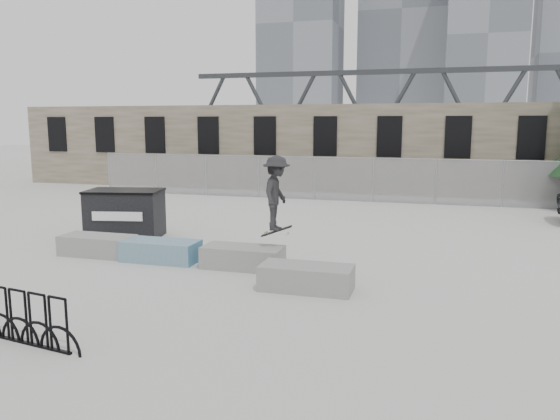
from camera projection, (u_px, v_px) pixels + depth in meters
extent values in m
plane|color=#BBBBB6|center=(206.00, 266.00, 13.83)|extent=(120.00, 120.00, 0.00)
cube|color=#675F4C|center=(330.00, 148.00, 28.88)|extent=(36.00, 2.50, 4.50)
cube|color=black|center=(57.00, 134.00, 31.97)|extent=(1.20, 0.12, 2.00)
cube|color=black|center=(105.00, 135.00, 31.09)|extent=(1.20, 0.12, 2.00)
cube|color=black|center=(155.00, 135.00, 30.21)|extent=(1.20, 0.12, 2.00)
cube|color=black|center=(208.00, 135.00, 29.33)|extent=(1.20, 0.12, 2.00)
cube|color=black|center=(265.00, 136.00, 28.45)|extent=(1.20, 0.12, 2.00)
cube|color=black|center=(325.00, 136.00, 27.57)|extent=(1.20, 0.12, 2.00)
cube|color=black|center=(389.00, 137.00, 26.69)|extent=(1.20, 0.12, 2.00)
cube|color=black|center=(458.00, 137.00, 25.81)|extent=(1.20, 0.12, 2.00)
cube|color=black|center=(531.00, 138.00, 24.93)|extent=(1.20, 0.12, 2.00)
cylinder|color=gray|center=(109.00, 172.00, 28.55)|extent=(0.06, 0.06, 2.00)
cylinder|color=gray|center=(156.00, 174.00, 27.79)|extent=(0.06, 0.06, 2.00)
cylinder|color=gray|center=(206.00, 175.00, 27.03)|extent=(0.06, 0.06, 2.00)
cylinder|color=gray|center=(258.00, 177.00, 26.28)|extent=(0.06, 0.06, 2.00)
cylinder|color=gray|center=(314.00, 178.00, 25.52)|extent=(0.06, 0.06, 2.00)
cylinder|color=gray|center=(373.00, 180.00, 24.76)|extent=(0.06, 0.06, 2.00)
cylinder|color=gray|center=(436.00, 182.00, 24.01)|extent=(0.06, 0.06, 2.00)
cylinder|color=gray|center=(503.00, 184.00, 23.25)|extent=(0.06, 0.06, 2.00)
cube|color=#99999E|center=(314.00, 178.00, 25.52)|extent=(22.00, 0.02, 2.00)
cylinder|color=gray|center=(314.00, 157.00, 25.36)|extent=(22.00, 0.04, 0.04)
cube|color=gray|center=(98.00, 245.00, 14.93)|extent=(2.00, 0.90, 0.55)
cube|color=#2D471E|center=(97.00, 238.00, 14.90)|extent=(1.76, 0.66, 0.10)
cube|color=teal|center=(161.00, 251.00, 14.29)|extent=(2.00, 0.90, 0.55)
cube|color=#2D471E|center=(161.00, 243.00, 14.25)|extent=(1.76, 0.66, 0.10)
cube|color=gray|center=(243.00, 257.00, 13.62)|extent=(2.00, 0.90, 0.55)
cube|color=#2D471E|center=(243.00, 249.00, 13.58)|extent=(1.76, 0.66, 0.10)
cube|color=gray|center=(306.00, 278.00, 11.83)|extent=(2.00, 0.90, 0.55)
cube|color=#2D471E|center=(306.00, 268.00, 11.79)|extent=(1.76, 0.66, 0.10)
cube|color=black|center=(125.00, 214.00, 17.22)|extent=(2.47, 1.78, 1.45)
cube|color=black|center=(124.00, 191.00, 17.10)|extent=(2.53, 1.84, 0.07)
cube|color=white|center=(117.00, 216.00, 16.53)|extent=(1.54, 0.34, 0.28)
cube|color=black|center=(11.00, 339.00, 9.12)|extent=(2.67, 0.49, 0.04)
torus|color=black|center=(0.00, 313.00, 9.15)|extent=(0.89, 0.19, 0.89)
torus|color=black|center=(19.00, 317.00, 8.96)|extent=(0.89, 0.19, 0.89)
torus|color=black|center=(38.00, 321.00, 8.77)|extent=(0.89, 0.19, 0.89)
torus|color=black|center=(59.00, 325.00, 8.58)|extent=(0.89, 0.19, 0.89)
cube|color=slate|center=(301.00, 27.00, 101.31)|extent=(14.00, 12.00, 42.00)
cube|color=slate|center=(404.00, 15.00, 105.36)|extent=(16.00, 14.00, 48.00)
cube|color=slate|center=(485.00, 38.00, 88.40)|extent=(12.00, 12.00, 34.00)
cube|color=#2D3033|center=(481.00, 119.00, 62.58)|extent=(70.00, 3.00, 1.20)
cube|color=#2D3033|center=(483.00, 69.00, 61.71)|extent=(70.00, 0.60, 0.60)
cube|color=gray|center=(236.00, 134.00, 71.16)|extent=(2.00, 3.00, 4.00)
imported|color=black|center=(276.00, 193.00, 13.38)|extent=(0.71, 1.20, 1.84)
cube|color=black|center=(277.00, 231.00, 13.54)|extent=(0.78, 0.30, 0.30)
cylinder|color=beige|center=(265.00, 233.00, 13.55)|extent=(0.06, 0.03, 0.06)
cylinder|color=beige|center=(267.00, 232.00, 13.69)|extent=(0.06, 0.03, 0.06)
cylinder|color=beige|center=(287.00, 234.00, 13.40)|extent=(0.06, 0.03, 0.06)
cylinder|color=beige|center=(288.00, 233.00, 13.53)|extent=(0.06, 0.03, 0.06)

